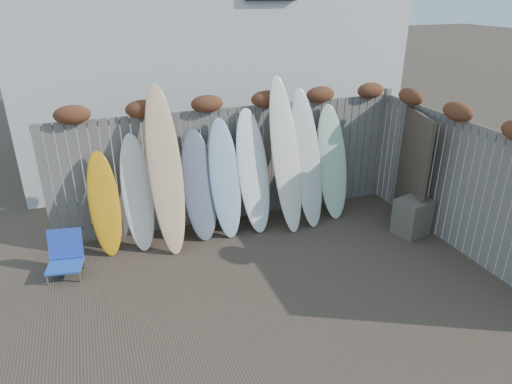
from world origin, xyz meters
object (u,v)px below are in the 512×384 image
object	(u,v)px
wooden_crate	(412,217)
beach_chair	(65,255)
surfboard_0	(104,204)
lattice_panel	(411,168)

from	to	relation	value
wooden_crate	beach_chair	bearing A→B (deg)	172.23
beach_chair	surfboard_0	bearing A→B (deg)	36.76
lattice_panel	surfboard_0	bearing A→B (deg)	-171.08
beach_chair	wooden_crate	distance (m)	5.44
wooden_crate	surfboard_0	bearing A→B (deg)	165.82
beach_chair	wooden_crate	size ratio (longest dim) A/B	1.02
beach_chair	surfboard_0	size ratio (longest dim) A/B	0.39
beach_chair	surfboard_0	xyz separation A→B (m)	(0.63, 0.47, 0.49)
lattice_panel	surfboard_0	world-z (taller)	lattice_panel
wooden_crate	surfboard_0	size ratio (longest dim) A/B	0.38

